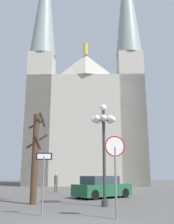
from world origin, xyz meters
TOP-DOWN VIEW (x-y plane):
  - cathedral at (-1.42, 30.98)m, footprint 17.65×12.98m
  - stop_sign at (1.47, 1.71)m, footprint 0.80×0.23m
  - one_way_arrow_sign at (-1.44, 2.19)m, footprint 0.66×0.11m
  - street_lamp at (1.08, 5.39)m, footprint 1.35×1.35m
  - bare_tree at (-2.85, 6.19)m, footprint 1.26×1.21m
  - parked_car_far_green at (0.92, 10.21)m, footprint 4.28×4.06m
  - pedestrian_walking at (1.25, 15.06)m, footprint 0.32×0.32m
  - pedestrian_standing at (-3.20, 15.19)m, footprint 0.32×0.32m

SIDE VIEW (x-z plane):
  - parked_car_far_green at x=0.92m, z-range -0.04..1.44m
  - pedestrian_standing at x=-3.20m, z-range 0.18..1.85m
  - pedestrian_walking at x=1.25m, z-range 0.18..1.86m
  - one_way_arrow_sign at x=-1.44m, z-range 0.35..2.83m
  - stop_sign at x=1.47m, z-range 0.64..3.72m
  - bare_tree at x=-2.85m, z-range 0.11..5.23m
  - street_lamp at x=1.08m, z-range 1.10..6.49m
  - cathedral at x=-1.42m, z-range -8.81..31.19m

